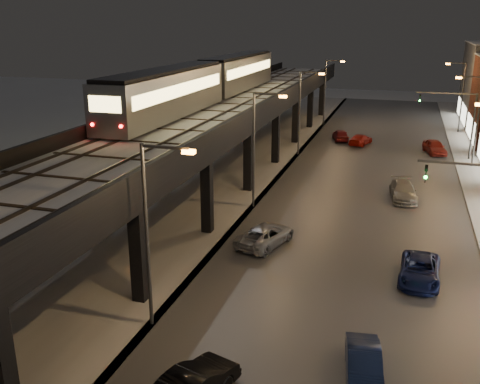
% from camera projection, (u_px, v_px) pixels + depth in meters
% --- Properties ---
extents(road_surface, '(17.00, 120.00, 0.06)m').
position_uv_depth(road_surface, '(363.00, 201.00, 43.64)').
color(road_surface, '#46474D').
rests_on(road_surface, ground).
extents(under_viaduct_pavement, '(11.00, 120.00, 0.06)m').
position_uv_depth(under_viaduct_pavement, '(208.00, 186.00, 47.44)').
color(under_viaduct_pavement, '#9FA1A8').
rests_on(under_viaduct_pavement, ground).
extents(elevated_viaduct, '(9.00, 100.00, 6.30)m').
position_uv_depth(elevated_viaduct, '(193.00, 131.00, 42.86)').
color(elevated_viaduct, black).
rests_on(elevated_viaduct, ground).
extents(viaduct_trackbed, '(8.40, 100.00, 0.32)m').
position_uv_depth(viaduct_trackbed, '(193.00, 121.00, 42.74)').
color(viaduct_trackbed, '#B2B7C1').
rests_on(viaduct_trackbed, elevated_viaduct).
extents(viaduct_parapet_streetside, '(0.30, 100.00, 1.10)m').
position_uv_depth(viaduct_parapet_streetside, '(246.00, 118.00, 41.40)').
color(viaduct_parapet_streetside, black).
rests_on(viaduct_parapet_streetside, elevated_viaduct).
extents(viaduct_parapet_far, '(0.30, 100.00, 1.10)m').
position_uv_depth(viaduct_parapet_far, '(144.00, 113.00, 43.85)').
color(viaduct_parapet_far, black).
rests_on(viaduct_parapet_far, elevated_viaduct).
extents(streetlight_left_1, '(2.57, 0.28, 9.00)m').
position_uv_depth(streetlight_left_1, '(152.00, 225.00, 24.28)').
color(streetlight_left_1, '#38383A').
rests_on(streetlight_left_1, ground).
extents(streetlight_left_2, '(2.57, 0.28, 9.00)m').
position_uv_depth(streetlight_left_2, '(257.00, 142.00, 40.64)').
color(streetlight_left_2, '#38383A').
rests_on(streetlight_left_2, ground).
extents(streetlight_left_3, '(2.57, 0.28, 9.00)m').
position_uv_depth(streetlight_left_3, '(302.00, 107.00, 57.00)').
color(streetlight_left_3, '#38383A').
rests_on(streetlight_left_3, ground).
extents(streetlight_right_3, '(2.56, 0.28, 9.00)m').
position_uv_depth(streetlight_right_3, '(475.00, 115.00, 52.17)').
color(streetlight_right_3, '#38383A').
rests_on(streetlight_right_3, ground).
extents(streetlight_left_4, '(2.57, 0.28, 9.00)m').
position_uv_depth(streetlight_left_4, '(327.00, 88.00, 73.37)').
color(streetlight_left_4, '#38383A').
rests_on(streetlight_left_4, ground).
extents(streetlight_right_4, '(2.56, 0.28, 9.00)m').
position_uv_depth(streetlight_right_4, '(461.00, 93.00, 68.53)').
color(streetlight_right_4, '#38383A').
rests_on(streetlight_right_4, ground).
extents(traffic_light_rig_b, '(6.10, 0.34, 7.00)m').
position_uv_depth(traffic_light_rig_b, '(462.00, 117.00, 55.37)').
color(traffic_light_rig_b, '#38383A').
rests_on(traffic_light_rig_b, ground).
extents(subway_train, '(3.16, 38.33, 3.78)m').
position_uv_depth(subway_train, '(208.00, 80.00, 52.03)').
color(subway_train, gray).
rests_on(subway_train, viaduct_trackbed).
extents(car_mid_silver, '(3.52, 5.31, 1.36)m').
position_uv_depth(car_mid_silver, '(265.00, 236.00, 34.84)').
color(car_mid_silver, gray).
rests_on(car_mid_silver, ground).
extents(car_mid_dark, '(2.81, 4.57, 1.24)m').
position_uv_depth(car_mid_dark, '(360.00, 140.00, 62.95)').
color(car_mid_dark, '#970F07').
rests_on(car_mid_dark, ground).
extents(car_far_white, '(2.59, 4.29, 1.37)m').
position_uv_depth(car_far_white, '(341.00, 135.00, 65.16)').
color(car_far_white, maroon).
rests_on(car_far_white, ground).
extents(car_onc_silver, '(1.95, 4.11, 1.30)m').
position_uv_depth(car_onc_silver, '(364.00, 366.00, 21.77)').
color(car_onc_silver, '#0C1637').
rests_on(car_onc_silver, ground).
extents(car_onc_dark, '(2.37, 4.77, 1.30)m').
position_uv_depth(car_onc_dark, '(420.00, 271.00, 30.01)').
color(car_onc_dark, '#0F1749').
rests_on(car_onc_dark, ground).
extents(car_onc_white, '(2.51, 5.01, 1.40)m').
position_uv_depth(car_onc_white, '(403.00, 192.00, 43.75)').
color(car_onc_white, gray).
rests_on(car_onc_white, ground).
extents(car_onc_red, '(2.85, 4.76, 1.52)m').
position_uv_depth(car_onc_red, '(435.00, 147.00, 58.70)').
color(car_onc_red, maroon).
rests_on(car_onc_red, ground).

